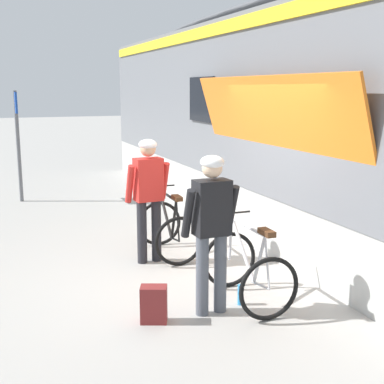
{
  "coord_description": "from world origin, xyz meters",
  "views": [
    {
      "loc": [
        -2.43,
        -6.05,
        2.46
      ],
      "look_at": [
        0.12,
        0.45,
        1.05
      ],
      "focal_mm": 48.54,
      "sensor_mm": 36.0,
      "label": 1
    }
  ],
  "objects_px": {
    "cyclist_far_in_dark": "(212,221)",
    "water_bottle_near_the_bikes": "(240,295)",
    "train_car": "(340,119)",
    "cyclist_near_in_red": "(148,190)",
    "backpack_on_platform": "(154,304)",
    "platform_sign_post": "(17,127)",
    "bicycle_far_silver": "(248,270)",
    "bicycle_near_black": "(169,229)"
  },
  "relations": [
    {
      "from": "water_bottle_near_the_bikes",
      "to": "platform_sign_post",
      "type": "bearing_deg",
      "value": 106.36
    },
    {
      "from": "cyclist_far_in_dark",
      "to": "backpack_on_platform",
      "type": "xyz_separation_m",
      "value": [
        -0.66,
        0.0,
        -0.85
      ]
    },
    {
      "from": "backpack_on_platform",
      "to": "train_car",
      "type": "bearing_deg",
      "value": 48.86
    },
    {
      "from": "train_car",
      "to": "bicycle_far_silver",
      "type": "relative_size",
      "value": 15.52
    },
    {
      "from": "bicycle_near_black",
      "to": "backpack_on_platform",
      "type": "relative_size",
      "value": 2.73
    },
    {
      "from": "backpack_on_platform",
      "to": "platform_sign_post",
      "type": "distance_m",
      "value": 7.04
    },
    {
      "from": "cyclist_near_in_red",
      "to": "bicycle_near_black",
      "type": "relative_size",
      "value": 1.61
    },
    {
      "from": "train_car",
      "to": "cyclist_near_in_red",
      "type": "height_order",
      "value": "train_car"
    },
    {
      "from": "bicycle_near_black",
      "to": "backpack_on_platform",
      "type": "xyz_separation_m",
      "value": [
        -0.88,
        -2.09,
        -0.2
      ]
    },
    {
      "from": "train_car",
      "to": "cyclist_far_in_dark",
      "type": "distance_m",
      "value": 3.68
    },
    {
      "from": "cyclist_far_in_dark",
      "to": "water_bottle_near_the_bikes",
      "type": "xyz_separation_m",
      "value": [
        0.4,
        0.07,
        -0.93
      ]
    },
    {
      "from": "cyclist_near_in_red",
      "to": "platform_sign_post",
      "type": "height_order",
      "value": "platform_sign_post"
    },
    {
      "from": "cyclist_far_in_dark",
      "to": "bicycle_near_black",
      "type": "bearing_deg",
      "value": 83.93
    },
    {
      "from": "train_car",
      "to": "backpack_on_platform",
      "type": "xyz_separation_m",
      "value": [
        -3.69,
        -1.88,
        -1.77
      ]
    },
    {
      "from": "cyclist_near_in_red",
      "to": "water_bottle_near_the_bikes",
      "type": "xyz_separation_m",
      "value": [
        0.53,
        -1.84,
        -0.93
      ]
    },
    {
      "from": "bicycle_far_silver",
      "to": "platform_sign_post",
      "type": "distance_m",
      "value": 7.16
    },
    {
      "from": "train_car",
      "to": "water_bottle_near_the_bikes",
      "type": "relative_size",
      "value": 70.54
    },
    {
      "from": "cyclist_near_in_red",
      "to": "water_bottle_near_the_bikes",
      "type": "relative_size",
      "value": 7.39
    },
    {
      "from": "bicycle_far_silver",
      "to": "platform_sign_post",
      "type": "height_order",
      "value": "platform_sign_post"
    },
    {
      "from": "backpack_on_platform",
      "to": "bicycle_near_black",
      "type": "bearing_deg",
      "value": 88.97
    },
    {
      "from": "bicycle_far_silver",
      "to": "water_bottle_near_the_bikes",
      "type": "height_order",
      "value": "bicycle_far_silver"
    },
    {
      "from": "train_car",
      "to": "backpack_on_platform",
      "type": "height_order",
      "value": "train_car"
    },
    {
      "from": "bicycle_far_silver",
      "to": "train_car",
      "type": "bearing_deg",
      "value": 35.24
    },
    {
      "from": "bicycle_far_silver",
      "to": "bicycle_near_black",
      "type": "bearing_deg",
      "value": 98.08
    },
    {
      "from": "water_bottle_near_the_bikes",
      "to": "bicycle_far_silver",
      "type": "bearing_deg",
      "value": 12.04
    },
    {
      "from": "cyclist_near_in_red",
      "to": "bicycle_far_silver",
      "type": "distance_m",
      "value": 2.03
    },
    {
      "from": "cyclist_far_in_dark",
      "to": "bicycle_far_silver",
      "type": "distance_m",
      "value": 0.83
    },
    {
      "from": "train_car",
      "to": "cyclist_near_in_red",
      "type": "bearing_deg",
      "value": 179.45
    },
    {
      "from": "water_bottle_near_the_bikes",
      "to": "cyclist_near_in_red",
      "type": "bearing_deg",
      "value": 106.2
    },
    {
      "from": "cyclist_near_in_red",
      "to": "water_bottle_near_the_bikes",
      "type": "height_order",
      "value": "cyclist_near_in_red"
    },
    {
      "from": "water_bottle_near_the_bikes",
      "to": "train_car",
      "type": "bearing_deg",
      "value": 34.47
    },
    {
      "from": "cyclist_near_in_red",
      "to": "bicycle_far_silver",
      "type": "relative_size",
      "value": 1.63
    },
    {
      "from": "cyclist_near_in_red",
      "to": "cyclist_far_in_dark",
      "type": "bearing_deg",
      "value": -86.0
    },
    {
      "from": "cyclist_far_in_dark",
      "to": "bicycle_far_silver",
      "type": "relative_size",
      "value": 1.63
    },
    {
      "from": "platform_sign_post",
      "to": "cyclist_near_in_red",
      "type": "bearing_deg",
      "value": -73.59
    },
    {
      "from": "train_car",
      "to": "bicycle_far_silver",
      "type": "xyz_separation_m",
      "value": [
        -2.53,
        -1.78,
        -1.56
      ]
    },
    {
      "from": "platform_sign_post",
      "to": "train_car",
      "type": "bearing_deg",
      "value": -47.01
    },
    {
      "from": "cyclist_far_in_dark",
      "to": "backpack_on_platform",
      "type": "bearing_deg",
      "value": 179.86
    },
    {
      "from": "bicycle_near_black",
      "to": "bicycle_far_silver",
      "type": "bearing_deg",
      "value": -81.92
    },
    {
      "from": "bicycle_far_silver",
      "to": "water_bottle_near_the_bikes",
      "type": "xyz_separation_m",
      "value": [
        -0.11,
        -0.02,
        -0.28
      ]
    },
    {
      "from": "bicycle_near_black",
      "to": "water_bottle_near_the_bikes",
      "type": "height_order",
      "value": "bicycle_near_black"
    },
    {
      "from": "cyclist_near_in_red",
      "to": "cyclist_far_in_dark",
      "type": "distance_m",
      "value": 1.92
    }
  ]
}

